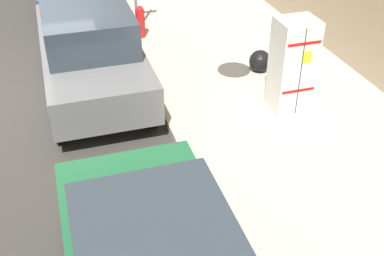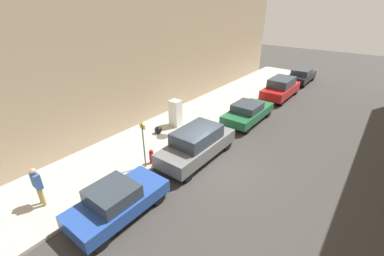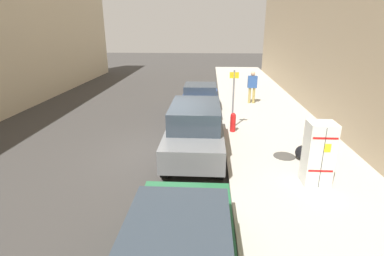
# 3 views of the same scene
# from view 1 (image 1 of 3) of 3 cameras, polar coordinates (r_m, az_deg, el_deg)

# --- Properties ---
(ground_plane) EXTENTS (80.00, 80.00, 0.00)m
(ground_plane) POSITION_cam_1_polar(r_m,az_deg,el_deg) (10.25, -17.07, 3.81)
(ground_plane) COLOR #383533
(sidewalk_slab) EXTENTS (4.38, 44.00, 0.15)m
(sidewalk_slab) POSITION_cam_1_polar(r_m,az_deg,el_deg) (10.93, 5.63, 7.59)
(sidewalk_slab) COLOR #B2ADA0
(sidewalk_slab) RESTS_ON ground
(discarded_refrigerator) EXTENTS (0.69, 0.62, 1.73)m
(discarded_refrigerator) POSITION_cam_1_polar(r_m,az_deg,el_deg) (8.86, 11.82, 7.24)
(discarded_refrigerator) COLOR silver
(discarded_refrigerator) RESTS_ON sidewalk_slab
(manhole_cover) EXTENTS (0.70, 0.70, 0.02)m
(manhole_cover) POSITION_cam_1_polar(r_m,az_deg,el_deg) (10.47, 4.98, 6.90)
(manhole_cover) COLOR #47443F
(manhole_cover) RESTS_ON sidewalk_slab
(fire_hydrant) EXTENTS (0.22, 0.22, 0.78)m
(fire_hydrant) POSITION_cam_1_polar(r_m,az_deg,el_deg) (12.00, -6.16, 12.48)
(fire_hydrant) COLOR red
(fire_hydrant) RESTS_ON sidewalk_slab
(trash_bag) EXTENTS (0.46, 0.46, 0.46)m
(trash_bag) POSITION_cam_1_polar(r_m,az_deg,el_deg) (10.41, 8.06, 7.88)
(trash_bag) COLOR black
(trash_bag) RESTS_ON sidewalk_slab
(parked_suv_gray) EXTENTS (1.85, 4.76, 1.75)m
(parked_suv_gray) POSITION_cam_1_polar(r_m,az_deg,el_deg) (9.93, -12.09, 9.45)
(parked_suv_gray) COLOR slate
(parked_suv_gray) RESTS_ON ground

